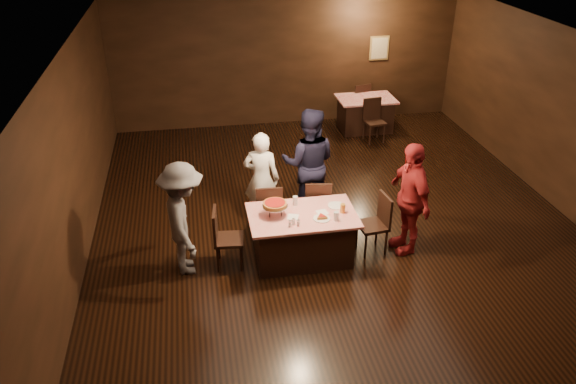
% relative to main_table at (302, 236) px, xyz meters
% --- Properties ---
extents(room, '(10.00, 10.04, 3.02)m').
position_rel_main_table_xyz_m(room, '(0.76, 0.64, 1.75)').
color(room, black).
rests_on(room, ground).
extents(main_table, '(1.60, 1.00, 0.77)m').
position_rel_main_table_xyz_m(main_table, '(0.00, 0.00, 0.00)').
color(main_table, '#B60D0C').
rests_on(main_table, ground).
extents(back_table, '(1.30, 0.90, 0.77)m').
position_rel_main_table_xyz_m(back_table, '(2.47, 4.83, 0.00)').
color(back_table, '#B00B16').
rests_on(back_table, ground).
extents(chair_far_left, '(0.44, 0.44, 0.95)m').
position_rel_main_table_xyz_m(chair_far_left, '(-0.40, 0.75, 0.09)').
color(chair_far_left, black).
rests_on(chair_far_left, ground).
extents(chair_far_right, '(0.47, 0.47, 0.95)m').
position_rel_main_table_xyz_m(chair_far_right, '(0.40, 0.75, 0.09)').
color(chair_far_right, black).
rests_on(chair_far_right, ground).
extents(chair_end_left, '(0.46, 0.46, 0.95)m').
position_rel_main_table_xyz_m(chair_end_left, '(-1.10, 0.00, 0.09)').
color(chair_end_left, black).
rests_on(chair_end_left, ground).
extents(chair_end_right, '(0.47, 0.47, 0.95)m').
position_rel_main_table_xyz_m(chair_end_right, '(1.10, 0.00, 0.09)').
color(chair_end_right, black).
rests_on(chair_end_right, ground).
extents(chair_back_near, '(0.47, 0.47, 0.95)m').
position_rel_main_table_xyz_m(chair_back_near, '(2.47, 4.13, 0.09)').
color(chair_back_near, black).
rests_on(chair_back_near, ground).
extents(chair_back_far, '(0.50, 0.50, 0.95)m').
position_rel_main_table_xyz_m(chair_back_far, '(2.47, 5.43, 0.09)').
color(chair_back_far, black).
rests_on(chair_back_far, ground).
extents(diner_white_jacket, '(0.68, 0.55, 1.63)m').
position_rel_main_table_xyz_m(diner_white_jacket, '(-0.45, 1.15, 0.43)').
color(diner_white_jacket, white).
rests_on(diner_white_jacket, ground).
extents(diner_navy_hoodie, '(1.09, 0.94, 1.92)m').
position_rel_main_table_xyz_m(diner_navy_hoodie, '(0.37, 1.30, 0.58)').
color(diner_navy_hoodie, black).
rests_on(diner_navy_hoodie, ground).
extents(diner_grey_knit, '(0.77, 1.18, 1.73)m').
position_rel_main_table_xyz_m(diner_grey_knit, '(-1.73, 0.01, 0.48)').
color(diner_grey_knit, '#5C5C62').
rests_on(diner_grey_knit, ground).
extents(diner_red_shirt, '(0.57, 1.10, 1.80)m').
position_rel_main_table_xyz_m(diner_red_shirt, '(1.64, -0.03, 0.52)').
color(diner_red_shirt, maroon).
rests_on(diner_red_shirt, ground).
extents(pizza_stand, '(0.38, 0.38, 0.22)m').
position_rel_main_table_xyz_m(pizza_stand, '(-0.40, 0.05, 0.57)').
color(pizza_stand, black).
rests_on(pizza_stand, main_table).
extents(plate_with_slice, '(0.25, 0.25, 0.06)m').
position_rel_main_table_xyz_m(plate_with_slice, '(0.25, -0.18, 0.41)').
color(plate_with_slice, white).
rests_on(plate_with_slice, main_table).
extents(plate_empty, '(0.25, 0.25, 0.01)m').
position_rel_main_table_xyz_m(plate_empty, '(0.55, 0.15, 0.39)').
color(plate_empty, white).
rests_on(plate_empty, main_table).
extents(glass_front_right, '(0.08, 0.08, 0.14)m').
position_rel_main_table_xyz_m(glass_front_right, '(0.45, -0.25, 0.46)').
color(glass_front_right, silver).
rests_on(glass_front_right, main_table).
extents(glass_amber, '(0.08, 0.08, 0.14)m').
position_rel_main_table_xyz_m(glass_amber, '(0.60, -0.05, 0.46)').
color(glass_amber, '#BF7F26').
rests_on(glass_amber, main_table).
extents(glass_back, '(0.08, 0.08, 0.14)m').
position_rel_main_table_xyz_m(glass_back, '(-0.05, 0.30, 0.46)').
color(glass_back, silver).
rests_on(glass_back, main_table).
extents(condiments, '(0.17, 0.10, 0.09)m').
position_rel_main_table_xyz_m(condiments, '(-0.18, -0.28, 0.43)').
color(condiments, silver).
rests_on(condiments, main_table).
extents(napkin_center, '(0.19, 0.19, 0.01)m').
position_rel_main_table_xyz_m(napkin_center, '(0.30, 0.00, 0.39)').
color(napkin_center, white).
rests_on(napkin_center, main_table).
extents(napkin_left, '(0.21, 0.21, 0.01)m').
position_rel_main_table_xyz_m(napkin_left, '(-0.15, -0.05, 0.39)').
color(napkin_left, white).
rests_on(napkin_left, main_table).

